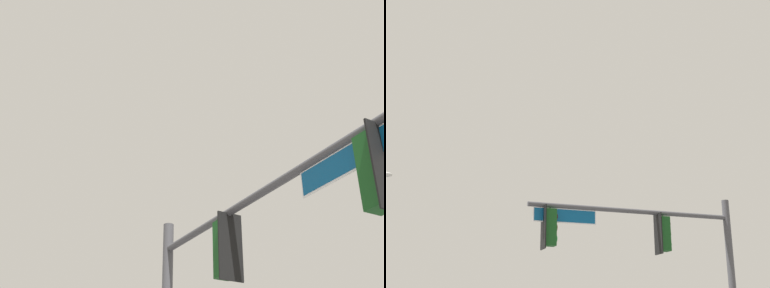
{
  "view_description": "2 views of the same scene",
  "coord_description": "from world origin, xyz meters",
  "views": [
    {
      "loc": [
        4.21,
        -10.35,
        1.25
      ],
      "look_at": [
        -3.76,
        -7.09,
        6.03
      ],
      "focal_mm": 50.0,
      "sensor_mm": 36.0,
      "label": 1
    },
    {
      "loc": [
        1.85,
        10.03,
        1.75
      ],
      "look_at": [
        -1.67,
        -5.66,
        7.09
      ],
      "focal_mm": 50.0,
      "sensor_mm": 36.0,
      "label": 2
    }
  ],
  "objects": [
    {
      "name": "signal_pole_near",
      "position": [
        -4.42,
        -6.07,
        3.94
      ],
      "size": [
        6.99,
        1.12,
        5.67
      ],
      "color": "#47474C",
      "rests_on": "ground_plane"
    }
  ]
}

